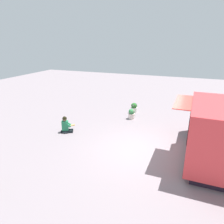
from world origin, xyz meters
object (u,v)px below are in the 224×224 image
Objects in this scene: person_customer at (66,126)px; planter_flowering_side at (134,108)px; planter_flowering_near at (132,114)px; food_truck at (220,132)px.

planter_flowering_side is at bearing -119.63° from person_customer.
planter_flowering_near is 1.19m from planter_flowering_side.
food_truck is 7.70× the size of planter_flowering_near.
person_customer reaches higher than planter_flowering_side.
person_customer is 4.90m from planter_flowering_side.
planter_flowering_side is (4.55, -4.17, -0.82)m from food_truck.
food_truck reaches higher than planter_flowering_side.
planter_flowering_side is (0.18, -1.18, 0.01)m from planter_flowering_near.
planter_flowering_near is at bearing -34.40° from food_truck.
planter_flowering_near is at bearing -130.14° from person_customer.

